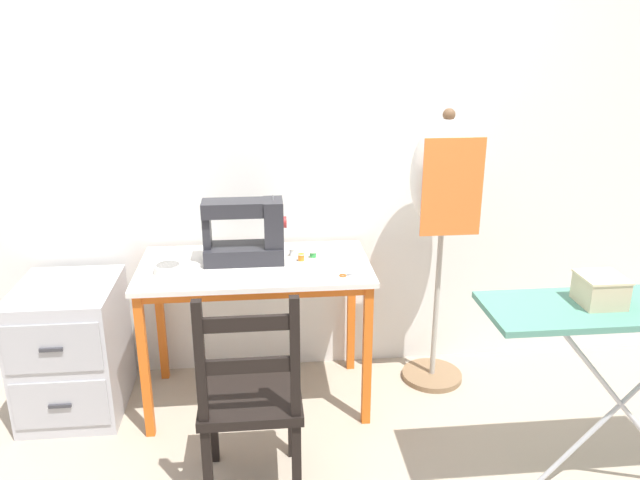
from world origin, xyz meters
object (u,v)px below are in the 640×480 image
thread_spool_mid_table (301,257)px  ironing_board (637,315)px  fabric_bowl (168,268)px  dress_form (444,191)px  thread_spool_near_machine (292,252)px  thread_spool_far_edge (313,254)px  scissors (351,275)px  wooden_chair (251,399)px  storage_box (600,290)px  sewing_machine (248,233)px  filing_cabinet (73,348)px

thread_spool_mid_table → ironing_board: ironing_board is taller
fabric_bowl → dress_form: 1.37m
thread_spool_near_machine → thread_spool_far_edge: 0.11m
fabric_bowl → thread_spool_near_machine: (0.58, 0.17, -0.00)m
scissors → ironing_board: ironing_board is taller
wooden_chair → ironing_board: (1.44, -0.15, 0.37)m
fabric_bowl → wooden_chair: size_ratio=0.15×
thread_spool_far_edge → wooden_chair: 0.85m
storage_box → wooden_chair: bearing=173.8°
thread_spool_far_edge → dress_form: (0.65, 0.04, 0.30)m
fabric_bowl → storage_box: storage_box is taller
sewing_machine → thread_spool_near_machine: bearing=14.0°
wooden_chair → ironing_board: bearing=-6.1°
filing_cabinet → sewing_machine: bearing=1.7°
ironing_board → storage_box: (-0.15, 0.01, 0.10)m
dress_form → storage_box: dress_form is taller
dress_form → storage_box: 0.97m
thread_spool_mid_table → wooden_chair: size_ratio=0.04×
dress_form → storage_box: (0.33, -0.90, -0.15)m
sewing_machine → thread_spool_mid_table: size_ratio=10.20×
ironing_board → storage_box: size_ratio=7.25×
thread_spool_mid_table → sewing_machine: bearing=174.6°
thread_spool_mid_table → ironing_board: 1.45m
wooden_chair → storage_box: 1.38m
thread_spool_mid_table → wooden_chair: bearing=-110.3°
ironing_board → wooden_chair: bearing=173.9°
sewing_machine → fabric_bowl: 0.41m
scissors → wooden_chair: wooden_chair is taller
thread_spool_far_edge → fabric_bowl: bearing=-168.9°
fabric_bowl → thread_spool_near_machine: size_ratio=3.63×
thread_spool_mid_table → wooden_chair: wooden_chair is taller
thread_spool_far_edge → thread_spool_near_machine: bearing=161.1°
storage_box → filing_cabinet: bearing=159.4°
scissors → thread_spool_far_edge: 0.29m
scissors → filing_cabinet: (-1.33, 0.21, -0.41)m
scissors → sewing_machine: bearing=152.9°
scissors → thread_spool_mid_table: 0.30m
sewing_machine → thread_spool_near_machine: (0.21, 0.05, -0.12)m
thread_spool_mid_table → filing_cabinet: (-1.12, -0.00, -0.43)m
thread_spool_far_edge → filing_cabinet: size_ratio=0.06×
sewing_machine → thread_spool_mid_table: sewing_machine is taller
sewing_machine → ironing_board: bearing=-30.6°
filing_cabinet → ironing_board: size_ratio=0.56×
thread_spool_mid_table → filing_cabinet: thread_spool_mid_table is taller
wooden_chair → ironing_board: 1.50m
scissors → thread_spool_mid_table: (-0.21, 0.21, 0.02)m
thread_spool_near_machine → dress_form: size_ratio=0.03×
ironing_board → fabric_bowl: bearing=157.8°
sewing_machine → thread_spool_mid_table: bearing=-5.4°
thread_spool_mid_table → thread_spool_far_edge: bearing=34.1°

